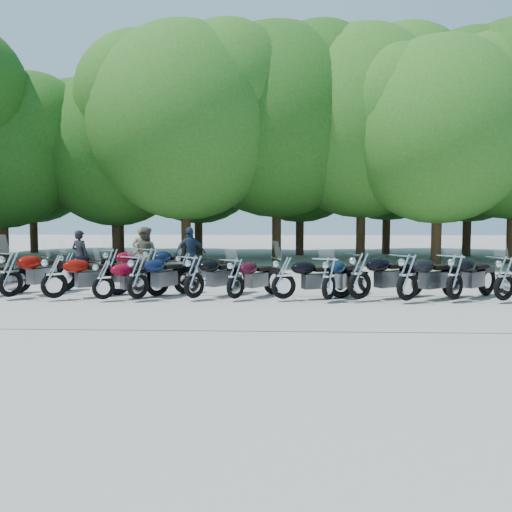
{
  "coord_description": "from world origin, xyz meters",
  "views": [
    {
      "loc": [
        0.59,
        -13.21,
        2.24
      ],
      "look_at": [
        0.0,
        1.5,
        1.1
      ],
      "focal_mm": 38.0,
      "sensor_mm": 36.0,
      "label": 1
    }
  ],
  "objects_px": {
    "motorcycle_4": "(138,275)",
    "motorcycle_10": "(407,276)",
    "motorcycle_9": "(360,274)",
    "motorcycle_14": "(68,267)",
    "motorcycle_16": "(151,265)",
    "rider_3": "(141,253)",
    "rider_1": "(145,255)",
    "motorcycle_12": "(504,277)",
    "motorcycle_1": "(10,272)",
    "motorcycle_7": "(284,276)",
    "motorcycle_2": "(54,275)",
    "motorcycle_11": "(455,275)",
    "rider_2": "(190,254)",
    "motorcycle_15": "(111,265)",
    "motorcycle_3": "(103,278)",
    "motorcycle_17": "(184,268)",
    "motorcycle_6": "(235,277)",
    "rider_0": "(80,256)",
    "motorcycle_5": "(194,275)",
    "motorcycle_8": "(329,277)"
  },
  "relations": [
    {
      "from": "motorcycle_2",
      "to": "motorcycle_14",
      "type": "distance_m",
      "value": 2.81
    },
    {
      "from": "motorcycle_14",
      "to": "motorcycle_15",
      "type": "bearing_deg",
      "value": -142.14
    },
    {
      "from": "motorcycle_9",
      "to": "motorcycle_11",
      "type": "relative_size",
      "value": 1.03
    },
    {
      "from": "rider_0",
      "to": "rider_3",
      "type": "height_order",
      "value": "rider_3"
    },
    {
      "from": "motorcycle_1",
      "to": "motorcycle_16",
      "type": "bearing_deg",
      "value": -113.45
    },
    {
      "from": "motorcycle_3",
      "to": "motorcycle_17",
      "type": "relative_size",
      "value": 1.01
    },
    {
      "from": "motorcycle_2",
      "to": "motorcycle_16",
      "type": "bearing_deg",
      "value": -72.27
    },
    {
      "from": "motorcycle_9",
      "to": "motorcycle_10",
      "type": "xyz_separation_m",
      "value": [
        1.16,
        -0.2,
        -0.01
      ]
    },
    {
      "from": "motorcycle_5",
      "to": "motorcycle_17",
      "type": "distance_m",
      "value": 2.72
    },
    {
      "from": "motorcycle_1",
      "to": "motorcycle_5",
      "type": "height_order",
      "value": "motorcycle_1"
    },
    {
      "from": "motorcycle_6",
      "to": "motorcycle_7",
      "type": "bearing_deg",
      "value": -143.64
    },
    {
      "from": "motorcycle_14",
      "to": "rider_0",
      "type": "xyz_separation_m",
      "value": [
        -0.13,
        1.43,
        0.25
      ]
    },
    {
      "from": "motorcycle_9",
      "to": "motorcycle_14",
      "type": "relative_size",
      "value": 1.18
    },
    {
      "from": "rider_0",
      "to": "rider_3",
      "type": "relative_size",
      "value": 0.96
    },
    {
      "from": "motorcycle_3",
      "to": "motorcycle_6",
      "type": "xyz_separation_m",
      "value": [
        3.37,
        0.23,
        0.02
      ]
    },
    {
      "from": "motorcycle_2",
      "to": "motorcycle_8",
      "type": "bearing_deg",
      "value": -127.81
    },
    {
      "from": "motorcycle_10",
      "to": "motorcycle_2",
      "type": "bearing_deg",
      "value": 54.16
    },
    {
      "from": "motorcycle_1",
      "to": "rider_0",
      "type": "xyz_separation_m",
      "value": [
        0.39,
        3.99,
        0.13
      ]
    },
    {
      "from": "motorcycle_4",
      "to": "motorcycle_9",
      "type": "relative_size",
      "value": 0.94
    },
    {
      "from": "motorcycle_11",
      "to": "motorcycle_14",
      "type": "relative_size",
      "value": 1.15
    },
    {
      "from": "motorcycle_3",
      "to": "rider_0",
      "type": "relative_size",
      "value": 1.25
    },
    {
      "from": "motorcycle_2",
      "to": "motorcycle_14",
      "type": "xyz_separation_m",
      "value": [
        -0.71,
        2.71,
        -0.07
      ]
    },
    {
      "from": "motorcycle_7",
      "to": "rider_1",
      "type": "relative_size",
      "value": 1.26
    },
    {
      "from": "motorcycle_7",
      "to": "motorcycle_9",
      "type": "relative_size",
      "value": 0.92
    },
    {
      "from": "motorcycle_9",
      "to": "motorcycle_12",
      "type": "xyz_separation_m",
      "value": [
        3.6,
        -0.07,
        -0.04
      ]
    },
    {
      "from": "motorcycle_12",
      "to": "motorcycle_17",
      "type": "xyz_separation_m",
      "value": [
        -8.56,
        2.71,
        -0.08
      ]
    },
    {
      "from": "motorcycle_11",
      "to": "motorcycle_12",
      "type": "xyz_separation_m",
      "value": [
        1.2,
        -0.08,
        -0.02
      ]
    },
    {
      "from": "motorcycle_3",
      "to": "rider_2",
      "type": "distance_m",
      "value": 4.65
    },
    {
      "from": "motorcycle_3",
      "to": "rider_3",
      "type": "bearing_deg",
      "value": -37.16
    },
    {
      "from": "motorcycle_2",
      "to": "motorcycle_5",
      "type": "xyz_separation_m",
      "value": [
        3.62,
        0.15,
        -0.01
      ]
    },
    {
      "from": "motorcycle_5",
      "to": "rider_3",
      "type": "xyz_separation_m",
      "value": [
        -2.61,
        4.88,
        0.22
      ]
    },
    {
      "from": "motorcycle_14",
      "to": "rider_3",
      "type": "height_order",
      "value": "rider_3"
    },
    {
      "from": "rider_1",
      "to": "motorcycle_12",
      "type": "bearing_deg",
      "value": 177.44
    },
    {
      "from": "motorcycle_11",
      "to": "rider_2",
      "type": "relative_size",
      "value": 1.36
    },
    {
      "from": "motorcycle_8",
      "to": "motorcycle_11",
      "type": "distance_m",
      "value": 3.2
    },
    {
      "from": "motorcycle_6",
      "to": "motorcycle_16",
      "type": "relative_size",
      "value": 0.91
    },
    {
      "from": "motorcycle_16",
      "to": "motorcycle_7",
      "type": "bearing_deg",
      "value": 175.52
    },
    {
      "from": "motorcycle_7",
      "to": "motorcycle_17",
      "type": "bearing_deg",
      "value": 27.55
    },
    {
      "from": "motorcycle_14",
      "to": "motorcycle_11",
      "type": "bearing_deg",
      "value": -155.96
    },
    {
      "from": "motorcycle_6",
      "to": "rider_1",
      "type": "height_order",
      "value": "rider_1"
    },
    {
      "from": "motorcycle_1",
      "to": "motorcycle_12",
      "type": "bearing_deg",
      "value": -153.66
    },
    {
      "from": "motorcycle_5",
      "to": "motorcycle_16",
      "type": "distance_m",
      "value": 3.12
    },
    {
      "from": "motorcycle_1",
      "to": "motorcycle_7",
      "type": "xyz_separation_m",
      "value": [
        7.16,
        -0.02,
        -0.07
      ]
    },
    {
      "from": "motorcycle_4",
      "to": "motorcycle_6",
      "type": "distance_m",
      "value": 2.5
    },
    {
      "from": "motorcycle_6",
      "to": "motorcycle_16",
      "type": "bearing_deg",
      "value": -5.98
    },
    {
      "from": "motorcycle_8",
      "to": "motorcycle_14",
      "type": "distance_m",
      "value": 8.24
    },
    {
      "from": "motorcycle_12",
      "to": "motorcycle_15",
      "type": "height_order",
      "value": "motorcycle_12"
    },
    {
      "from": "motorcycle_16",
      "to": "rider_3",
      "type": "height_order",
      "value": "rider_3"
    },
    {
      "from": "motorcycle_4",
      "to": "motorcycle_10",
      "type": "distance_m",
      "value": 6.84
    },
    {
      "from": "motorcycle_1",
      "to": "motorcycle_4",
      "type": "distance_m",
      "value": 3.43
    }
  ]
}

